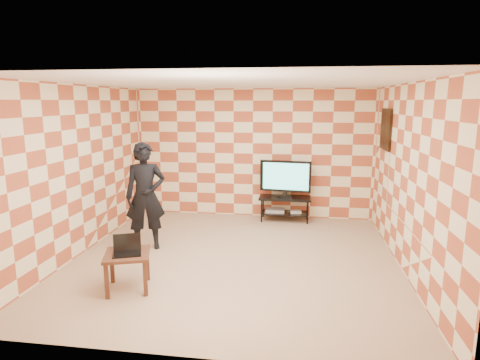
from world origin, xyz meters
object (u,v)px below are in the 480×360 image
object	(u,v)px
tv_stand	(285,203)
side_table	(127,259)
person	(145,196)
tv	(285,177)

from	to	relation	value
tv_stand	side_table	world-z (taller)	same
tv_stand	person	distance (m)	3.00
tv_stand	side_table	xyz separation A→B (m)	(-1.93, -3.42, 0.04)
tv_stand	tv	bearing A→B (deg)	-83.37
tv	side_table	world-z (taller)	tv
side_table	person	size ratio (longest dim) A/B	0.40
side_table	person	distance (m)	1.60
tv	person	world-z (taller)	person
tv	side_table	size ratio (longest dim) A/B	1.48
tv	person	distance (m)	2.95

